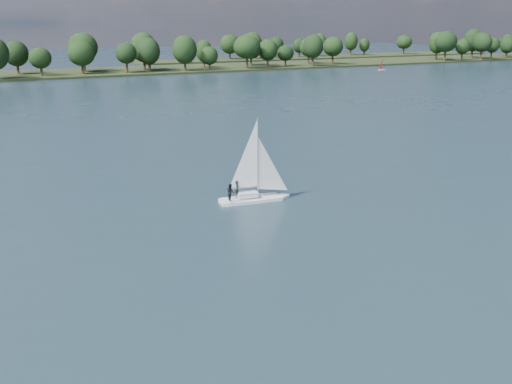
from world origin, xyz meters
The scene contains 6 objects.
ground centered at (0.00, 100.00, 0.00)m, with size 700.00×700.00×0.00m, color #233342.
far_shore centered at (0.00, 212.00, 0.00)m, with size 660.00×40.00×1.50m, color black.
far_shore_back centered at (160.00, 260.00, 0.00)m, with size 220.00×30.00×1.40m, color black.
sailboat centered at (-2.02, 39.19, 2.61)m, with size 7.32×2.96×9.36m.
dinghy_orange centered at (127.88, 172.98, 1.21)m, with size 3.36×1.70×5.13m.
treeline centered at (-5.69, 208.27, 8.18)m, with size 562.17×73.98×18.69m.
Camera 1 is at (-28.74, -12.25, 18.20)m, focal length 40.00 mm.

